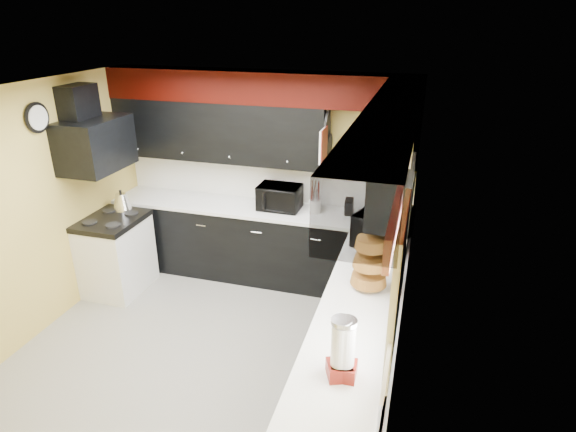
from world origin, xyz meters
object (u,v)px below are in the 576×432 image
object	(u,v)px
microwave	(383,226)
kettle	(122,201)
toaster_oven	(279,197)
utensil_crock	(315,206)
knife_block	(349,207)

from	to	relation	value
microwave	kettle	world-z (taller)	microwave
toaster_oven	utensil_crock	distance (m)	0.44
microwave	utensil_crock	distance (m)	1.01
utensil_crock	knife_block	distance (m)	0.39
kettle	knife_block	bearing A→B (deg)	11.32
microwave	utensil_crock	size ratio (longest dim) A/B	4.09
knife_block	kettle	distance (m)	2.68
toaster_oven	kettle	bearing A→B (deg)	-163.80
microwave	knife_block	world-z (taller)	microwave
toaster_oven	kettle	size ratio (longest dim) A/B	2.26
knife_block	microwave	bearing A→B (deg)	-55.45
kettle	toaster_oven	bearing A→B (deg)	15.31
toaster_oven	knife_block	size ratio (longest dim) A/B	2.47
microwave	kettle	size ratio (longest dim) A/B	2.83
toaster_oven	utensil_crock	size ratio (longest dim) A/B	3.26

